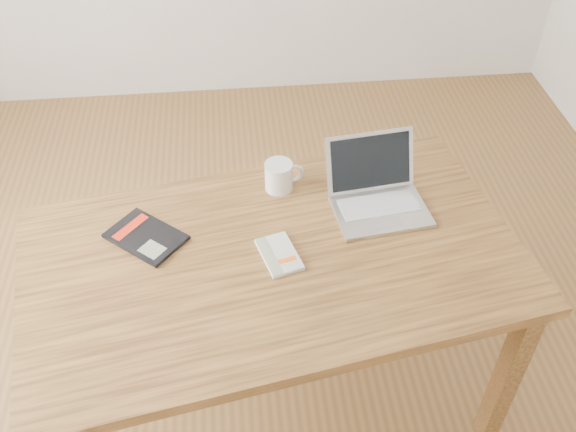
{
  "coord_description": "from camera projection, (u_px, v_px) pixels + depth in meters",
  "views": [
    {
      "loc": [
        0.04,
        -1.52,
        2.14
      ],
      "look_at": [
        0.19,
        -0.13,
        0.85
      ],
      "focal_mm": 40.0,
      "sensor_mm": 36.0,
      "label": 1
    }
  ],
  "objects": [
    {
      "name": "desk",
      "position": [
        274.0,
        275.0,
        1.98
      ],
      "size": [
        1.61,
        1.1,
        0.75
      ],
      "rotation": [
        0.0,
        0.0,
        0.18
      ],
      "color": "brown",
      "rests_on": "ground"
    },
    {
      "name": "black_guidebook",
      "position": [
        146.0,
        237.0,
        1.97
      ],
      "size": [
        0.27,
        0.27,
        0.01
      ],
      "rotation": [
        0.0,
        0.0,
        0.86
      ],
      "color": "black",
      "rests_on": "desk"
    },
    {
      "name": "laptop",
      "position": [
        377.0,
        193.0,
        2.07
      ],
      "size": [
        0.33,
        0.31,
        0.2
      ],
      "rotation": [
        0.0,
        0.0,
        0.12
      ],
      "color": "silver",
      "rests_on": "desk"
    },
    {
      "name": "coffee_mug",
      "position": [
        280.0,
        176.0,
        2.12
      ],
      "size": [
        0.13,
        0.09,
        0.1
      ],
      "rotation": [
        0.0,
        0.0,
        0.19
      ],
      "color": "white",
      "rests_on": "desk"
    },
    {
      "name": "white_guidebook",
      "position": [
        279.0,
        255.0,
        1.92
      ],
      "size": [
        0.14,
        0.18,
        0.01
      ],
      "rotation": [
        0.0,
        0.0,
        0.27
      ],
      "color": "silver",
      "rests_on": "desk"
    },
    {
      "name": "room",
      "position": [
        183.0,
        44.0,
        1.63
      ],
      "size": [
        4.04,
        4.04,
        2.7
      ],
      "color": "brown",
      "rests_on": "ground"
    }
  ]
}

